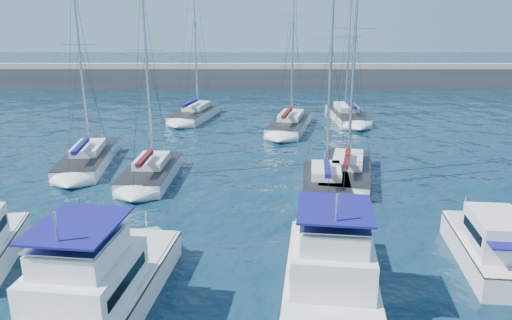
{
  "coord_description": "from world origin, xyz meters",
  "views": [
    {
      "loc": [
        -0.59,
        -21.97,
        11.55
      ],
      "look_at": [
        -0.68,
        5.61,
        3.0
      ],
      "focal_mm": 35.0,
      "sensor_mm": 36.0,
      "label": 1
    }
  ],
  "objects_px": {
    "motor_yacht_stbd_inner": "(331,271)",
    "sailboat_back_b": "(290,124)",
    "sailboat_mid_d": "(347,172)",
    "sailboat_mid_b": "(151,173)",
    "motor_yacht_port_inner": "(97,289)",
    "sailboat_back_a": "(195,113)",
    "sailboat_back_c": "(347,115)",
    "motor_yacht_stbd_outer": "(489,249)",
    "sailboat_mid_c": "(326,183)",
    "sailboat_mid_a": "(88,159)"
  },
  "relations": [
    {
      "from": "motor_yacht_stbd_inner",
      "to": "sailboat_back_b",
      "type": "xyz_separation_m",
      "value": [
        0.11,
        29.3,
        -0.6
      ]
    },
    {
      "from": "sailboat_mid_d",
      "to": "sailboat_mid_b",
      "type": "bearing_deg",
      "value": -166.56
    },
    {
      "from": "motor_yacht_port_inner",
      "to": "sailboat_back_a",
      "type": "height_order",
      "value": "sailboat_back_a"
    },
    {
      "from": "sailboat_mid_d",
      "to": "sailboat_back_c",
      "type": "relative_size",
      "value": 1.2
    },
    {
      "from": "motor_yacht_port_inner",
      "to": "sailboat_back_b",
      "type": "relative_size",
      "value": 0.58
    },
    {
      "from": "motor_yacht_stbd_outer",
      "to": "sailboat_back_a",
      "type": "distance_m",
      "value": 36.06
    },
    {
      "from": "motor_yacht_stbd_outer",
      "to": "sailboat_back_b",
      "type": "distance_m",
      "value": 27.92
    },
    {
      "from": "sailboat_back_a",
      "to": "sailboat_back_b",
      "type": "xyz_separation_m",
      "value": [
        9.8,
        -4.77,
        -0.01
      ]
    },
    {
      "from": "motor_yacht_stbd_outer",
      "to": "sailboat_mid_d",
      "type": "distance_m",
      "value": 13.01
    },
    {
      "from": "motor_yacht_stbd_outer",
      "to": "sailboat_mid_b",
      "type": "relative_size",
      "value": 0.5
    },
    {
      "from": "sailboat_mid_c",
      "to": "sailboat_mid_d",
      "type": "relative_size",
      "value": 0.95
    },
    {
      "from": "motor_yacht_port_inner",
      "to": "sailboat_mid_b",
      "type": "xyz_separation_m",
      "value": [
        -1.2,
        15.79,
        -0.61
      ]
    },
    {
      "from": "sailboat_mid_a",
      "to": "sailboat_mid_d",
      "type": "distance_m",
      "value": 19.26
    },
    {
      "from": "sailboat_mid_c",
      "to": "sailboat_back_a",
      "type": "xyz_separation_m",
      "value": [
        -11.1,
        21.78,
        -0.0
      ]
    },
    {
      "from": "motor_yacht_stbd_outer",
      "to": "sailboat_back_b",
      "type": "bearing_deg",
      "value": 111.33
    },
    {
      "from": "motor_yacht_stbd_inner",
      "to": "motor_yacht_stbd_outer",
      "type": "height_order",
      "value": "motor_yacht_stbd_inner"
    },
    {
      "from": "sailboat_mid_d",
      "to": "motor_yacht_port_inner",
      "type": "bearing_deg",
      "value": -115.26
    },
    {
      "from": "motor_yacht_stbd_inner",
      "to": "sailboat_back_c",
      "type": "distance_m",
      "value": 34.13
    },
    {
      "from": "motor_yacht_port_inner",
      "to": "sailboat_back_c",
      "type": "distance_m",
      "value": 38.23
    },
    {
      "from": "sailboat_mid_b",
      "to": "sailboat_back_a",
      "type": "relative_size",
      "value": 0.83
    },
    {
      "from": "motor_yacht_stbd_inner",
      "to": "sailboat_mid_a",
      "type": "bearing_deg",
      "value": 138.85
    },
    {
      "from": "motor_yacht_stbd_outer",
      "to": "sailboat_back_c",
      "type": "xyz_separation_m",
      "value": [
        -1.14,
        31.11,
        -0.44
      ]
    },
    {
      "from": "motor_yacht_stbd_outer",
      "to": "sailboat_mid_c",
      "type": "relative_size",
      "value": 0.45
    },
    {
      "from": "sailboat_back_a",
      "to": "sailboat_back_b",
      "type": "bearing_deg",
      "value": -12.25
    },
    {
      "from": "sailboat_mid_c",
      "to": "sailboat_back_c",
      "type": "xyz_separation_m",
      "value": [
        5.01,
        21.23,
        -0.04
      ]
    },
    {
      "from": "sailboat_mid_c",
      "to": "sailboat_mid_d",
      "type": "xyz_separation_m",
      "value": [
        1.79,
        2.36,
        -0.02
      ]
    },
    {
      "from": "motor_yacht_stbd_outer",
      "to": "sailboat_back_a",
      "type": "relative_size",
      "value": 0.41
    },
    {
      "from": "sailboat_back_c",
      "to": "motor_yacht_port_inner",
      "type": "bearing_deg",
      "value": -117.24
    },
    {
      "from": "motor_yacht_port_inner",
      "to": "sailboat_mid_c",
      "type": "xyz_separation_m",
      "value": [
        10.61,
        13.66,
        -0.58
      ]
    },
    {
      "from": "sailboat_mid_b",
      "to": "sailboat_mid_d",
      "type": "height_order",
      "value": "sailboat_mid_d"
    },
    {
      "from": "sailboat_back_a",
      "to": "sailboat_back_c",
      "type": "bearing_deg",
      "value": 11.72
    },
    {
      "from": "motor_yacht_stbd_inner",
      "to": "sailboat_back_b",
      "type": "bearing_deg",
      "value": 96.7
    },
    {
      "from": "sailboat_mid_a",
      "to": "sailboat_mid_c",
      "type": "relative_size",
      "value": 0.92
    },
    {
      "from": "motor_yacht_stbd_outer",
      "to": "sailboat_mid_a",
      "type": "relative_size",
      "value": 0.49
    },
    {
      "from": "motor_yacht_port_inner",
      "to": "sailboat_mid_c",
      "type": "height_order",
      "value": "sailboat_mid_c"
    },
    {
      "from": "motor_yacht_port_inner",
      "to": "sailboat_mid_b",
      "type": "relative_size",
      "value": 0.71
    },
    {
      "from": "motor_yacht_stbd_inner",
      "to": "sailboat_back_c",
      "type": "bearing_deg",
      "value": 86.07
    },
    {
      "from": "sailboat_mid_a",
      "to": "sailboat_back_a",
      "type": "height_order",
      "value": "sailboat_back_a"
    },
    {
      "from": "sailboat_mid_a",
      "to": "sailboat_back_b",
      "type": "height_order",
      "value": "sailboat_back_b"
    },
    {
      "from": "sailboat_mid_c",
      "to": "sailboat_back_c",
      "type": "distance_m",
      "value": 21.81
    },
    {
      "from": "motor_yacht_port_inner",
      "to": "sailboat_mid_b",
      "type": "distance_m",
      "value": 15.85
    },
    {
      "from": "motor_yacht_stbd_outer",
      "to": "sailboat_back_b",
      "type": "relative_size",
      "value": 0.41
    },
    {
      "from": "motor_yacht_stbd_inner",
      "to": "sailboat_back_c",
      "type": "height_order",
      "value": "sailboat_back_c"
    },
    {
      "from": "sailboat_mid_c",
      "to": "sailboat_mid_b",
      "type": "bearing_deg",
      "value": 175.59
    },
    {
      "from": "motor_yacht_stbd_inner",
      "to": "sailboat_mid_d",
      "type": "distance_m",
      "value": 15.0
    },
    {
      "from": "sailboat_mid_c",
      "to": "sailboat_back_c",
      "type": "relative_size",
      "value": 1.13
    },
    {
      "from": "motor_yacht_port_inner",
      "to": "sailboat_back_b",
      "type": "xyz_separation_m",
      "value": [
        9.31,
        30.67,
        -0.6
      ]
    },
    {
      "from": "sailboat_mid_c",
      "to": "sailboat_back_b",
      "type": "distance_m",
      "value": 17.07
    },
    {
      "from": "motor_yacht_port_inner",
      "to": "motor_yacht_stbd_outer",
      "type": "bearing_deg",
      "value": 19.71
    },
    {
      "from": "sailboat_back_a",
      "to": "sailboat_back_c",
      "type": "xyz_separation_m",
      "value": [
        16.11,
        -0.56,
        -0.04
      ]
    }
  ]
}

